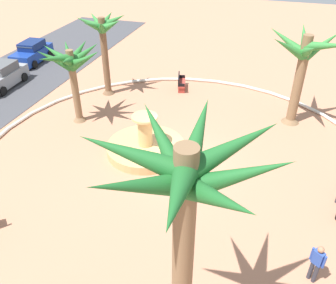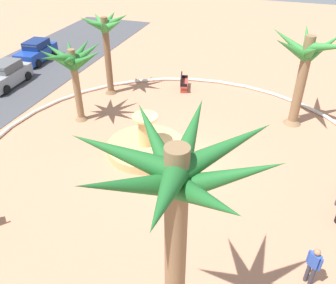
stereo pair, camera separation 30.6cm
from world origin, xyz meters
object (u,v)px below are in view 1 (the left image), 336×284
Objects in this scene: palm_tree_near_fountain at (186,204)px; bench_west at (181,84)px; palm_tree_mid_plaza at (303,60)px; palm_tree_far_side at (71,63)px; person_pedestrian_stroll at (317,262)px; parked_car_rightmost at (32,53)px; fountain at (146,147)px; parked_car_third at (2,76)px; palm_tree_by_curb at (103,35)px.

bench_west is at bearing 15.56° from palm_tree_near_fountain.
palm_tree_far_side is (-3.56, 12.11, -0.27)m from palm_tree_mid_plaza.
bench_west is 1.02× the size of person_pedestrian_stroll.
parked_car_rightmost is (1.43, 13.15, 0.43)m from bench_west.
palm_tree_near_fountain is 14.16m from palm_tree_far_side.
fountain is at bearing -177.68° from bench_west.
parked_car_rightmost is (4.86, 0.96, 0.00)m from parked_car_third.
palm_tree_mid_plaza is 11.42m from person_pedestrian_stroll.
palm_tree_by_curb is 3.21× the size of bench_west.
palm_tree_mid_plaza reaches higher than bench_west.
person_pedestrian_stroll is at bearing -119.67° from palm_tree_far_side.
palm_tree_near_fountain is 6.55m from person_pedestrian_stroll.
palm_tree_far_side is 11.75m from parked_car_rightmost.
fountain is 0.74× the size of palm_tree_mid_plaza.
person_pedestrian_stroll is (-11.35, -13.00, -3.11)m from palm_tree_by_curb.
parked_car_third is at bearing 98.98° from palm_tree_by_curb.
palm_tree_near_fountain reaches higher than palm_tree_by_curb.
palm_tree_far_side is at bearing 179.29° from palm_tree_by_curb.
fountain reaches higher than parked_car_rightmost.
parked_car_third is at bearing 69.78° from fountain.
palm_tree_far_side reaches higher than parked_car_rightmost.
bench_west is (16.72, 4.65, -4.93)m from palm_tree_near_fountain.
palm_tree_far_side is (10.57, 9.28, -1.69)m from palm_tree_near_fountain.
fountain is 1.00× the size of parked_car_third.
palm_tree_far_side is at bearing -109.73° from parked_car_third.
bench_west is at bearing -74.26° from parked_car_third.
person_pedestrian_stroll is (-7.43, -13.04, -2.66)m from palm_tree_far_side.
palm_tree_near_fountain is 18.04m from bench_west.
fountain reaches higher than bench_west.
palm_tree_by_curb is at bearing -113.11° from parked_car_rightmost.
fountain is 9.82m from person_pedestrian_stroll.
palm_tree_by_curb reaches higher than person_pedestrian_stroll.
palm_tree_mid_plaza is 8.65m from bench_west.
parked_car_rightmost is (18.14, 17.81, -4.50)m from palm_tree_near_fountain.
person_pedestrian_stroll is (-13.58, -8.42, 0.57)m from bench_west.
palm_tree_near_fountain reaches higher than bench_west.
palm_tree_by_curb is 9.87m from parked_car_rightmost.
palm_tree_near_fountain is 1.31× the size of palm_tree_by_curb.
parked_car_third is (13.28, 16.85, -4.50)m from palm_tree_near_fountain.
palm_tree_far_side is at bearing -131.63° from parked_car_rightmost.
palm_tree_by_curb is at bearing -81.02° from parked_car_third.
parked_car_rightmost reaches higher than person_pedestrian_stroll.
palm_tree_by_curb is 3.94m from palm_tree_far_side.
palm_tree_mid_plaza is at bearing -109.09° from bench_west.
palm_tree_by_curb reaches higher than fountain.
fountain is at bearing -125.10° from parked_car_rightmost.
palm_tree_mid_plaza is at bearing -73.60° from palm_tree_far_side.
palm_tree_near_fountain is 21.92m from parked_car_third.
parked_car_third is at bearing 92.47° from palm_tree_mid_plaza.
parked_car_third is (10.15, 20.61, -0.14)m from person_pedestrian_stroll.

